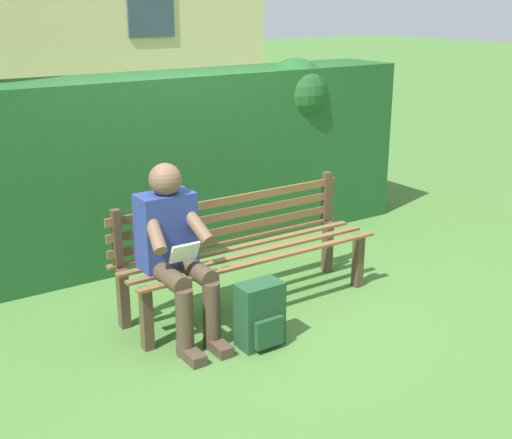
# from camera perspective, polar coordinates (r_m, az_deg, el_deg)

# --- Properties ---
(ground) EXTENTS (60.00, 60.00, 0.00)m
(ground) POSITION_cam_1_polar(r_m,az_deg,el_deg) (5.13, -0.63, -7.28)
(ground) COLOR #477533
(park_bench) EXTENTS (2.01, 0.54, 0.86)m
(park_bench) POSITION_cam_1_polar(r_m,az_deg,el_deg) (5.02, -1.16, -2.24)
(park_bench) COLOR #4C3828
(park_bench) RESTS_ON ground
(person_seated) EXTENTS (0.44, 0.73, 1.19)m
(person_seated) POSITION_cam_1_polar(r_m,az_deg,el_deg) (4.50, -6.91, -2.38)
(person_seated) COLOR navy
(person_seated) RESTS_ON ground
(hedge_backdrop) EXTENTS (5.32, 0.79, 1.68)m
(hedge_backdrop) POSITION_cam_1_polar(r_m,az_deg,el_deg) (5.97, -9.54, 4.68)
(hedge_backdrop) COLOR #1E5123
(hedge_backdrop) RESTS_ON ground
(backpack) EXTENTS (0.30, 0.26, 0.44)m
(backpack) POSITION_cam_1_polar(r_m,az_deg,el_deg) (4.48, 0.35, -8.13)
(backpack) COLOR #1E4728
(backpack) RESTS_ON ground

